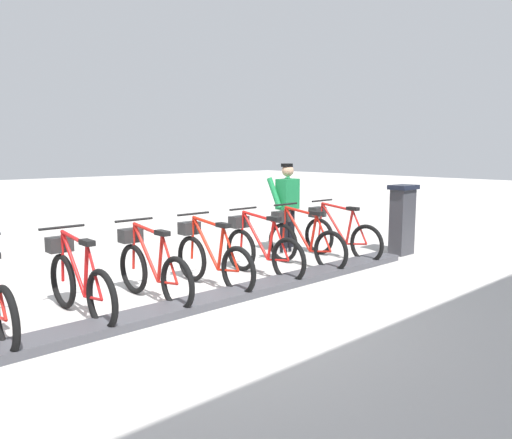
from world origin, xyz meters
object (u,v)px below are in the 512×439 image
at_px(bike_docked_4, 151,268).
at_px(bike_docked_5, 78,281).
at_px(bike_docked_0, 339,234).
at_px(bike_docked_2, 260,248).
at_px(bike_docked_3, 210,257).
at_px(worker_near_rack, 287,204).
at_px(payment_kiosk, 402,218).
at_px(bike_docked_1, 302,241).

bearing_deg(bike_docked_4, bike_docked_5, 90.00).
distance_m(bike_docked_4, bike_docked_5, 0.95).
distance_m(bike_docked_0, bike_docked_2, 1.90).
bearing_deg(bike_docked_3, worker_near_rack, -69.00).
relative_size(bike_docked_4, bike_docked_5, 1.00).
relative_size(payment_kiosk, bike_docked_0, 0.74).
bearing_deg(payment_kiosk, bike_docked_5, 84.43).
distance_m(payment_kiosk, bike_docked_5, 5.89).
bearing_deg(payment_kiosk, bike_docked_2, 79.26).
height_order(bike_docked_0, bike_docked_2, same).
xyz_separation_m(bike_docked_1, bike_docked_3, (0.00, 1.90, 0.00)).
bearing_deg(payment_kiosk, bike_docked_0, 62.96).
relative_size(payment_kiosk, bike_docked_5, 0.74).
xyz_separation_m(payment_kiosk, bike_docked_2, (0.57, 3.02, -0.24)).
xyz_separation_m(bike_docked_1, worker_near_rack, (0.97, -0.64, 0.48)).
distance_m(payment_kiosk, worker_near_rack, 2.12).
height_order(payment_kiosk, bike_docked_5, payment_kiosk).
relative_size(payment_kiosk, bike_docked_1, 0.74).
bearing_deg(worker_near_rack, bike_docked_3, 111.00).
distance_m(bike_docked_2, worker_near_rack, 1.92).
distance_m(payment_kiosk, bike_docked_4, 4.95).
distance_m(bike_docked_0, bike_docked_4, 3.79).
xyz_separation_m(bike_docked_0, bike_docked_2, (0.00, 1.90, 0.00)).
distance_m(bike_docked_1, worker_near_rack, 1.26).
distance_m(bike_docked_5, worker_near_rack, 4.56).
relative_size(bike_docked_1, bike_docked_3, 1.00).
bearing_deg(bike_docked_1, bike_docked_4, 90.00).
relative_size(bike_docked_2, bike_docked_3, 1.00).
bearing_deg(bike_docked_1, bike_docked_5, 90.00).
relative_size(payment_kiosk, bike_docked_2, 0.74).
relative_size(bike_docked_1, bike_docked_5, 1.00).
bearing_deg(bike_docked_1, bike_docked_2, 90.00).
distance_m(bike_docked_2, bike_docked_3, 0.95).
relative_size(bike_docked_0, bike_docked_1, 1.00).
bearing_deg(payment_kiosk, bike_docked_4, 83.36).
xyz_separation_m(bike_docked_2, bike_docked_3, (0.00, 0.95, 0.00)).
xyz_separation_m(bike_docked_5, worker_near_rack, (0.97, -4.43, 0.48)).
height_order(payment_kiosk, bike_docked_3, payment_kiosk).
height_order(bike_docked_0, bike_docked_3, same).
bearing_deg(bike_docked_4, bike_docked_2, -90.00).
height_order(bike_docked_2, bike_docked_5, same).
bearing_deg(bike_docked_2, bike_docked_1, -90.00).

